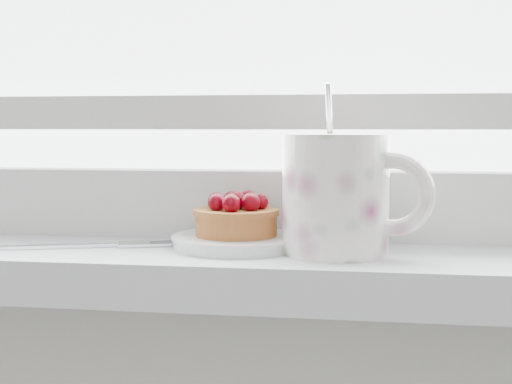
% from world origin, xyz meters
% --- Properties ---
extents(saucer, '(0.12, 0.12, 0.01)m').
position_xyz_m(saucer, '(0.01, 1.90, 0.95)').
color(saucer, white).
rests_on(saucer, windowsill).
extents(raspberry_tart, '(0.08, 0.08, 0.04)m').
position_xyz_m(raspberry_tart, '(0.01, 1.90, 0.97)').
color(raspberry_tart, brown).
rests_on(raspberry_tart, saucer).
extents(floral_mug, '(0.15, 0.12, 0.16)m').
position_xyz_m(floral_mug, '(0.10, 1.88, 1.00)').
color(floral_mug, white).
rests_on(floral_mug, windowsill).
extents(fork, '(0.19, 0.08, 0.00)m').
position_xyz_m(fork, '(-0.14, 1.88, 0.94)').
color(fork, silver).
rests_on(fork, windowsill).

